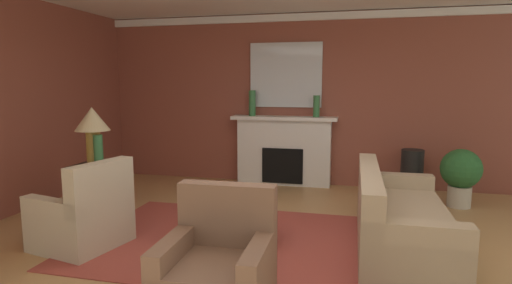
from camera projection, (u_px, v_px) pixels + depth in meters
The scene contains 19 objects.
ground_plane at pixel (274, 252), 4.38m from camera, with size 9.44×9.44×0.00m, color tan.
wall_fireplace at pixel (310, 100), 7.23m from camera, with size 7.86×0.12×2.92m, color brown.
crown_moulding at pixel (311, 17), 6.96m from camera, with size 7.86×0.08×0.12m, color white.
area_rug at pixel (232, 241), 4.69m from camera, with size 3.28×2.39×0.01m, color #993D33.
fireplace at pixel (284, 152), 7.25m from camera, with size 1.80×0.35×1.19m.
mantel_mirror at pixel (286, 75), 7.18m from camera, with size 1.24×0.04×1.10m, color silver.
sofa at pixel (398, 222), 4.42m from camera, with size 0.92×2.11×0.85m.
armchair_near_window at pixel (84, 219), 4.50m from camera, with size 0.95×0.95×0.95m.
armchair_facing_fireplace at pixel (218, 274), 3.20m from camera, with size 0.82×0.82×0.95m.
coffee_table at pixel (232, 212), 4.64m from camera, with size 1.00×1.00×0.45m.
side_table at pixel (96, 188), 5.46m from camera, with size 0.56×0.56×0.70m.
table_lamp at pixel (92, 125), 5.35m from camera, with size 0.44×0.44×0.75m.
vase_mantel_left at pixel (252, 103), 7.21m from camera, with size 0.12×0.12×0.44m, color #33703D.
vase_tall_corner at pixel (412, 173), 6.50m from camera, with size 0.34×0.34×0.73m, color black.
vase_on_side_table at pixel (98, 151), 5.24m from camera, with size 0.11×0.11×0.41m, color #33703D.
vase_mantel_right at pixel (316, 106), 6.96m from camera, with size 0.11×0.11×0.36m, color #33703D.
book_red_cover at pixel (231, 204), 4.48m from camera, with size 0.24×0.17×0.04m, color maroon.
book_art_folio at pixel (216, 200), 4.52m from camera, with size 0.24×0.14×0.03m, color tan.
potted_plant at pixel (461, 173), 5.93m from camera, with size 0.56×0.56×0.83m.
Camera 1 is at (0.81, -4.10, 1.76)m, focal length 29.46 mm.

